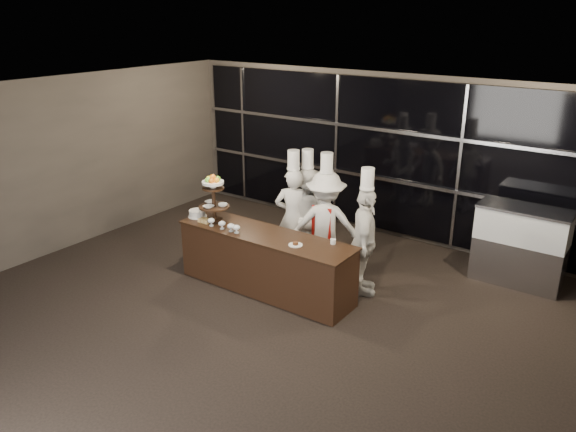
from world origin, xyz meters
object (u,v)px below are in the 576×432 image
Objects in this scene: layer_cake at (197,213)px; chef_b at (307,214)px; chef_d at (364,241)px; chef_a at (293,216)px; buffet_counter at (266,262)px; display_case at (521,242)px; chef_c at (325,223)px; display_stand at (213,194)px.

chef_b is (1.24, 1.30, -0.14)m from layer_cake.
chef_a is at bearing 170.98° from chef_d.
chef_b reaches higher than buffet_counter.
layer_cake is at bearing -150.25° from display_case.
chef_c is at bearing 0.27° from chef_a.
chef_c is at bearing 164.27° from chef_d.
chef_b is (0.11, 0.25, -0.02)m from chef_a.
display_case reaches higher than layer_cake.
chef_c is at bearing -25.57° from chef_b.
display_stand reaches higher than display_case.
layer_cake is 0.15× the size of chef_b.
chef_a is (-0.19, 1.00, 0.39)m from buffet_counter.
chef_b is 1.00× the size of chef_d.
chef_a is 1.00× the size of chef_d.
display_stand is at bearing -126.29° from chef_b.
chef_c reaches higher than chef_b.
layer_cake is at bearing -177.84° from buffet_counter.
layer_cake is 0.15× the size of chef_d.
buffet_counter is 1.30m from chef_b.
chef_d is at bearing -19.66° from chef_b.
chef_d reaches higher than buffet_counter.
chef_a is at bearing -155.92° from display_case.
chef_a is 0.61m from chef_c.
chef_b is at bearing 154.43° from chef_c.
chef_c reaches higher than layer_cake.
chef_b is at bearing -159.02° from display_case.
chef_c is (0.51, -0.24, 0.03)m from chef_b.
display_case is 3.00m from chef_c.
chef_d reaches higher than display_case.
chef_b is 1.40m from chef_d.
layer_cake is (-1.32, -0.05, 0.51)m from buffet_counter.
display_case is at bearing 20.98° from chef_b.
buffet_counter is 1.42m from layer_cake.
display_stand is 0.38× the size of chef_d.
chef_d is at bearing 32.08° from buffet_counter.
buffet_counter is 1.51m from chef_d.
layer_cake is 5.04m from display_case.
layer_cake is at bearing -171.22° from display_stand.
chef_a is 1.01× the size of chef_b.
chef_c is at bearing 67.17° from buffet_counter.
chef_b is at bearing 66.78° from chef_a.
chef_a is at bearing 51.02° from display_stand.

